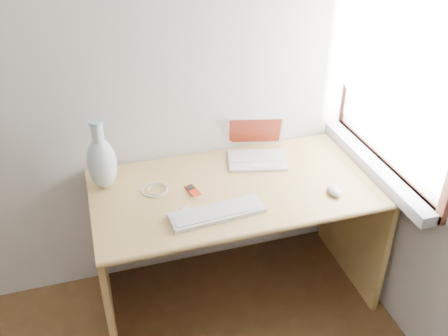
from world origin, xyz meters
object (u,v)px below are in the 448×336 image
object	(u,v)px
vase	(102,161)
laptop	(255,150)
desk	(232,210)
external_keyboard	(217,213)

from	to	relation	value
vase	laptop	bearing A→B (deg)	3.46
desk	laptop	world-z (taller)	laptop
laptop	external_keyboard	size ratio (longest dim) A/B	0.77
desk	vase	xyz separation A→B (m)	(-0.62, 0.09, 0.36)
laptop	desk	bearing A→B (deg)	-126.75
desk	external_keyboard	bearing A→B (deg)	-119.54
external_keyboard	vase	size ratio (longest dim) A/B	1.23
desk	laptop	bearing A→B (deg)	39.62
desk	laptop	size ratio (longest dim) A/B	4.16
desk	vase	size ratio (longest dim) A/B	3.97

